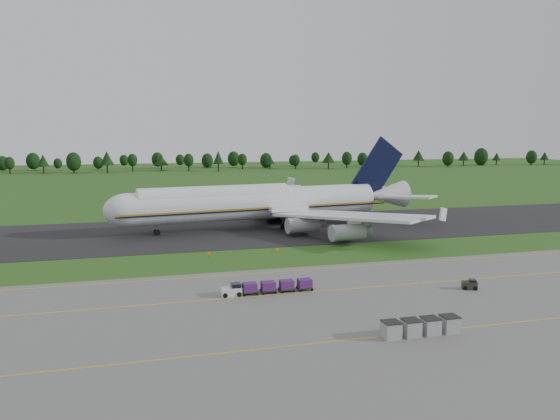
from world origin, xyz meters
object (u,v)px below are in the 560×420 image
object	(u,v)px
aircraft	(263,202)
edge_markers	(244,252)
uld_row	(421,327)
baggage_train	(266,287)
utility_cart	(469,285)

from	to	relation	value
aircraft	edge_markers	distance (m)	27.97
uld_row	edge_markers	size ratio (longest dim) A/B	0.68
aircraft	baggage_train	distance (m)	52.42
aircraft	edge_markers	xyz separation A→B (m)	(-9.59, -25.63, -5.77)
aircraft	uld_row	xyz separation A→B (m)	(1.45, -70.75, -5.04)
uld_row	aircraft	bearing A→B (deg)	91.18
uld_row	utility_cart	bearing A→B (deg)	42.06
aircraft	uld_row	world-z (taller)	aircraft
baggage_train	utility_cart	xyz separation A→B (m)	(28.60, -5.66, -0.30)
uld_row	edge_markers	distance (m)	46.46
utility_cart	edge_markers	bearing A→B (deg)	130.88
aircraft	uld_row	size ratio (longest dim) A/B	8.32
uld_row	baggage_train	bearing A→B (deg)	122.96
aircraft	uld_row	bearing A→B (deg)	-88.82
baggage_train	utility_cart	size ratio (longest dim) A/B	5.54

